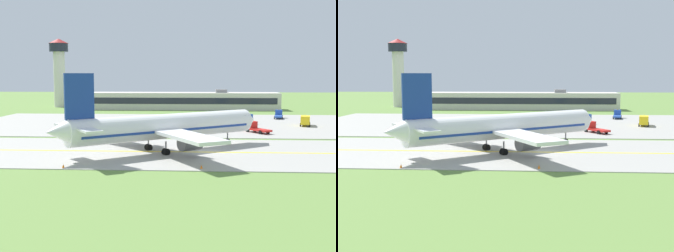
# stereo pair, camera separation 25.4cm
# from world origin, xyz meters

# --- Properties ---
(ground_plane) EXTENTS (500.00, 500.00, 0.00)m
(ground_plane) POSITION_xyz_m (0.00, 0.00, 0.00)
(ground_plane) COLOR olive
(taxiway_strip) EXTENTS (240.00, 28.00, 0.10)m
(taxiway_strip) POSITION_xyz_m (0.00, 0.00, 0.05)
(taxiway_strip) COLOR #9E9B93
(taxiway_strip) RESTS_ON ground
(apron_pad) EXTENTS (140.00, 52.00, 0.10)m
(apron_pad) POSITION_xyz_m (10.00, 42.00, 0.05)
(apron_pad) COLOR #9E9B93
(apron_pad) RESTS_ON ground
(taxiway_centreline) EXTENTS (220.00, 0.60, 0.01)m
(taxiway_centreline) POSITION_xyz_m (0.00, 0.00, 0.11)
(taxiway_centreline) COLOR yellow
(taxiway_centreline) RESTS_ON taxiway_strip
(airplane_lead) EXTENTS (33.60, 29.15, 12.70)m
(airplane_lead) POSITION_xyz_m (-7.43, 0.20, 4.13)
(airplane_lead) COLOR white
(airplane_lead) RESTS_ON ground
(service_truck_baggage) EXTENTS (3.35, 6.68, 2.59)m
(service_truck_baggage) POSITION_xyz_m (21.50, 57.30, 1.18)
(service_truck_baggage) COLOR #264CA5
(service_truck_baggage) RESTS_ON ground
(service_truck_fuel) EXTENTS (5.11, 6.09, 2.60)m
(service_truck_fuel) POSITION_xyz_m (9.62, 43.56, 1.53)
(service_truck_fuel) COLOR #264CA5
(service_truck_fuel) RESTS_ON ground
(service_truck_catering) EXTENTS (5.22, 6.48, 2.59)m
(service_truck_catering) POSITION_xyz_m (10.45, 25.20, 1.18)
(service_truck_catering) COLOR red
(service_truck_catering) RESTS_ON ground
(service_truck_pushback) EXTENTS (3.53, 6.32, 2.60)m
(service_truck_pushback) POSITION_xyz_m (24.36, 38.39, 1.53)
(service_truck_pushback) COLOR yellow
(service_truck_pushback) RESTS_ON ground
(terminal_building) EXTENTS (68.47, 10.87, 7.32)m
(terminal_building) POSITION_xyz_m (-6.73, 89.64, 3.07)
(terminal_building) COLOR beige
(terminal_building) RESTS_ON ground
(control_tower) EXTENTS (7.60, 7.60, 26.35)m
(control_tower) POSITION_xyz_m (-55.20, 98.89, 15.90)
(control_tower) COLOR silver
(control_tower) RESTS_ON ground
(traffic_cone_near_edge) EXTENTS (0.44, 0.44, 0.60)m
(traffic_cone_near_edge) POSITION_xyz_m (-20.14, -13.18, 0.30)
(traffic_cone_near_edge) COLOR orange
(traffic_cone_near_edge) RESTS_ON ground
(traffic_cone_mid_edge) EXTENTS (0.44, 0.44, 0.60)m
(traffic_cone_mid_edge) POSITION_xyz_m (-1.69, -12.56, 0.30)
(traffic_cone_mid_edge) COLOR orange
(traffic_cone_mid_edge) RESTS_ON ground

